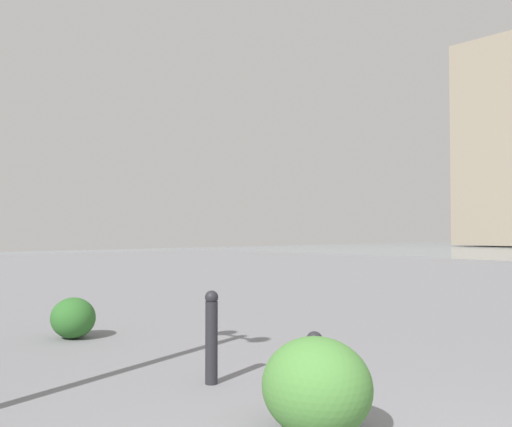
# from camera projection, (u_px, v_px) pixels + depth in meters

# --- Properties ---
(bollard_near) EXTENTS (0.13, 0.13, 0.68)m
(bollard_near) POSITION_uv_depth(u_px,v_px,m) (315.00, 374.00, 4.34)
(bollard_near) COLOR #232328
(bollard_near) RESTS_ON ground
(bollard_mid) EXTENTS (0.13, 0.13, 0.89)m
(bollard_mid) POSITION_uv_depth(u_px,v_px,m) (212.00, 335.00, 5.39)
(bollard_mid) COLOR #232328
(bollard_mid) RESTS_ON ground
(shrub_low) EXTENTS (0.83, 0.74, 0.70)m
(shrub_low) POSITION_uv_depth(u_px,v_px,m) (317.00, 387.00, 4.00)
(shrub_low) COLOR #477F38
(shrub_low) RESTS_ON ground
(shrub_round) EXTENTS (0.65, 0.59, 0.55)m
(shrub_round) POSITION_uv_depth(u_px,v_px,m) (73.00, 318.00, 7.68)
(shrub_round) COLOR #2D6628
(shrub_round) RESTS_ON ground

